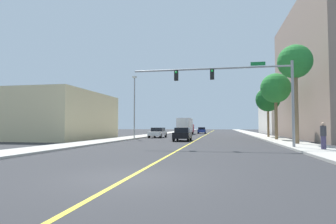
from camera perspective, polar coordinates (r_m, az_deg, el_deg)
name	(u,v)px	position (r m, az deg, el deg)	size (l,w,h in m)	color
ground	(205,135)	(50.90, 7.46, -4.77)	(192.00, 192.00, 0.00)	#2D2D30
sidewalk_left	(153,135)	(52.33, -3.01, -4.66)	(3.19, 168.00, 0.15)	#B2ADA3
sidewalk_right	(259,135)	(51.22, 18.15, -4.56)	(3.19, 168.00, 0.15)	#B2ADA3
lane_marking_center	(205,135)	(50.90, 7.46, -4.77)	(0.16, 144.00, 0.01)	yellow
building_left_near	(58,116)	(39.52, -21.61, -0.78)	(11.12, 14.89, 6.01)	beige
building_right_far	(300,109)	(69.23, 25.31, 0.48)	(15.43, 19.91, 10.86)	silver
traffic_signal_mast	(238,83)	(22.52, 14.18, 5.74)	(12.45, 0.36, 6.49)	gray
street_lamp	(134,104)	(37.59, -6.87, 1.71)	(0.56, 0.28, 8.23)	gray
palm_near	(295,63)	(27.87, 24.46, 9.02)	(3.01, 3.01, 8.84)	brown
palm_mid	(275,89)	(35.41, 21.08, 4.48)	(3.49, 3.49, 7.77)	brown
palm_far	(268,100)	(43.32, 19.69, 2.36)	(3.48, 3.48, 7.16)	brown
car_black	(183,134)	(32.04, 2.98, -4.52)	(1.91, 4.32, 1.52)	black
car_blue	(202,130)	(63.32, 6.91, -3.73)	(1.87, 4.46, 1.42)	#1E389E
car_white	(158,132)	(41.29, -2.11, -4.19)	(2.05, 4.27, 1.47)	white
delivery_truck	(185,126)	(57.15, 3.59, -2.85)	(2.59, 8.98, 3.27)	red
pedestrian	(323,136)	(21.48, 29.12, -4.23)	(0.38, 0.38, 1.80)	#3F3859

